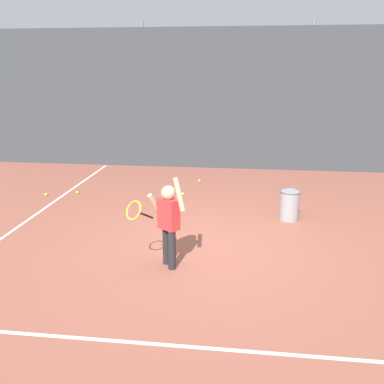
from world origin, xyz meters
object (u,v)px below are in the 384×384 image
object	(u,v)px
tennis_ball_0	(77,192)
ball_hopper	(289,205)
tennis_player	(167,219)
tennis_ball_3	(199,181)
tennis_ball_1	(46,195)
tennis_ball_2	(183,194)

from	to	relation	value
tennis_ball_0	ball_hopper	bearing A→B (deg)	-13.51
tennis_player	ball_hopper	xyz separation A→B (m)	(1.91, 2.21, -0.44)
tennis_player	tennis_ball_3	distance (m)	4.73
tennis_player	tennis_ball_3	world-z (taller)	tennis_player
tennis_player	tennis_ball_3	xyz separation A→B (m)	(-0.05, 4.68, -0.69)
tennis_ball_1	tennis_ball_3	size ratio (longest dim) A/B	1.00
tennis_player	tennis_ball_2	size ratio (longest dim) A/B	20.46
ball_hopper	tennis_ball_2	distance (m)	2.57
tennis_ball_0	tennis_ball_1	bearing A→B (deg)	-159.12
tennis_ball_1	tennis_player	bearing A→B (deg)	-42.76
tennis_ball_0	tennis_ball_3	bearing A→B (deg)	27.37
tennis_ball_0	tennis_ball_3	world-z (taller)	same
ball_hopper	tennis_ball_1	xyz separation A→B (m)	(-5.24, 0.87, -0.26)
tennis_ball_3	ball_hopper	bearing A→B (deg)	-51.55
ball_hopper	tennis_ball_3	distance (m)	3.17
tennis_ball_2	tennis_ball_0	bearing A→B (deg)	-175.75
ball_hopper	tennis_ball_3	bearing A→B (deg)	128.45
tennis_ball_0	tennis_ball_3	size ratio (longest dim) A/B	1.00
tennis_player	tennis_ball_2	world-z (taller)	tennis_player
tennis_player	tennis_ball_3	size ratio (longest dim) A/B	20.46
ball_hopper	tennis_ball_2	xyz separation A→B (m)	(-2.21, 1.29, -0.26)
tennis_player	tennis_ball_1	xyz separation A→B (m)	(-3.32, 3.07, -0.69)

